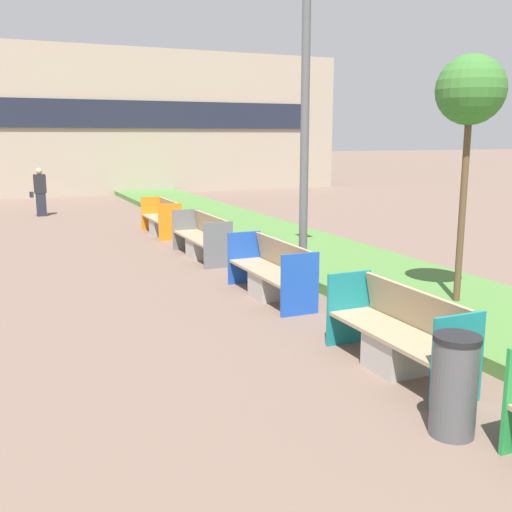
{
  "coord_description": "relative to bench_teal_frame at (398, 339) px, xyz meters",
  "views": [
    {
      "loc": [
        -3.12,
        1.74,
        2.63
      ],
      "look_at": [
        0.9,
        10.97,
        0.6
      ],
      "focal_mm": 42.0,
      "sensor_mm": 36.0,
      "label": 1
    }
  ],
  "objects": [
    {
      "name": "bench_grey_frame",
      "position": [
        0.0,
        6.97,
        0.01
      ],
      "size": [
        0.65,
        2.29,
        0.94
      ],
      "color": "#ADA8A0",
      "rests_on": "ground"
    },
    {
      "name": "planter_grass_strip",
      "position": [
        2.26,
        4.98,
        -0.28
      ],
      "size": [
        2.8,
        120.0,
        0.18
      ],
      "color": "#4C7A38",
      "rests_on": "ground"
    },
    {
      "name": "pedestrian_walking",
      "position": [
        -2.7,
        15.67,
        0.43
      ],
      "size": [
        0.53,
        0.24,
        1.59
      ],
      "color": "#232633",
      "rests_on": "ground"
    },
    {
      "name": "building_backdrop",
      "position": [
        3.06,
        26.25,
        2.86
      ],
      "size": [
        18.09,
        8.63,
        6.45
      ],
      "color": "tan",
      "rests_on": "ground"
    },
    {
      "name": "bench_teal_frame",
      "position": [
        0.0,
        0.0,
        0.0
      ],
      "size": [
        0.65,
        2.02,
        0.94
      ],
      "color": "#ADA8A0",
      "rests_on": "ground"
    },
    {
      "name": "bench_blue_frame",
      "position": [
        0.0,
        3.41,
        0.01
      ],
      "size": [
        0.65,
        2.2,
        0.94
      ],
      "color": "#ADA8A0",
      "rests_on": "ground"
    },
    {
      "name": "litter_bin",
      "position": [
        -0.47,
        -1.44,
        0.1
      ],
      "size": [
        0.42,
        0.42,
        0.93
      ],
      "color": "#4C4F51",
      "rests_on": "ground"
    },
    {
      "name": "bench_orange_frame",
      "position": [
        -0.0,
        10.36,
        -0.0
      ],
      "size": [
        0.65,
        1.95,
        0.94
      ],
      "color": "#ADA8A0",
      "rests_on": "ground"
    },
    {
      "name": "sapling_tree_near",
      "position": [
        2.22,
        1.53,
        2.85
      ],
      "size": [
        0.99,
        0.99,
        3.76
      ],
      "color": "brown",
      "rests_on": "ground"
    }
  ]
}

